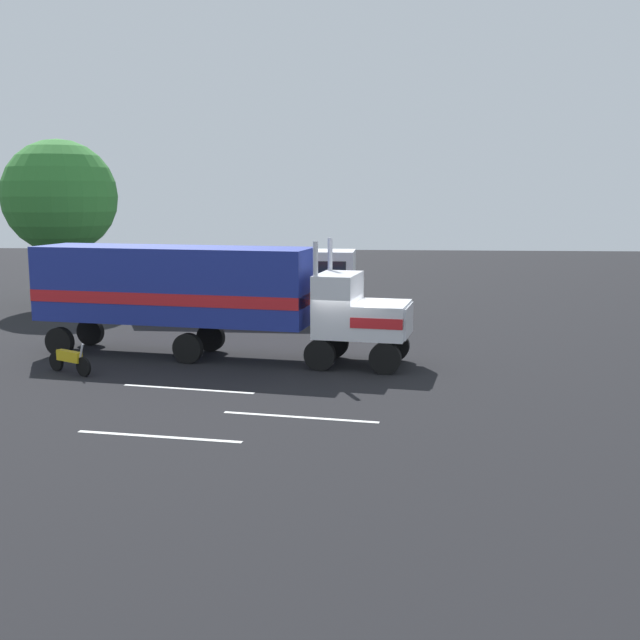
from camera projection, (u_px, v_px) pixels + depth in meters
The scene contains 9 objects.
ground_plane at pixel (349, 367), 26.84m from camera, with size 120.00×120.00×0.00m, color black.
lane_stripe_near at pixel (188, 389), 23.75m from camera, with size 4.40×0.16×0.01m, color silver.
lane_stripe_mid at pixel (300, 417), 20.71m from camera, with size 4.40×0.16×0.01m, color silver.
lane_stripe_far at pixel (159, 437), 19.03m from camera, with size 4.40×0.16×0.01m, color silver.
semi_truck at pixel (201, 291), 28.13m from camera, with size 14.38×4.92×4.50m.
person_bystander at pixel (322, 326), 30.06m from camera, with size 0.37×0.47×1.63m.
parked_bus at pixel (244, 277), 37.41m from camera, with size 11.06×2.84×3.40m.
motorcycle at pixel (70, 360), 25.78m from camera, with size 1.88×1.14×1.12m.
tree_left at pixel (60, 197), 41.29m from camera, with size 6.20×6.20×9.10m.
Camera 1 is at (0.90, -26.22, 6.00)m, focal length 42.33 mm.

